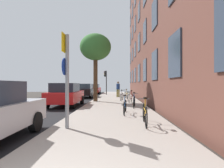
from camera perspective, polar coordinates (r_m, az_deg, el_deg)
name	(u,v)px	position (r m, az deg, el deg)	size (l,w,h in m)	color
ground_plane	(77,101)	(16.82, -11.01, -5.40)	(41.80, 41.80, 0.00)	#332D28
road_asphalt	(54,101)	(17.39, -17.81, -5.21)	(7.00, 38.00, 0.01)	black
sidewalk	(115,101)	(16.43, 1.05, -5.32)	(4.20, 38.00, 0.12)	#9E9389
building_facade	(145,11)	(17.32, 10.32, 21.84)	(0.56, 27.00, 16.01)	brown
sign_post	(66,73)	(6.01, -14.29, 3.46)	(0.16, 0.60, 3.04)	gray
traffic_light	(106,78)	(25.25, -2.04, 1.88)	(0.43, 0.24, 3.37)	black
tree_near	(95,48)	(15.59, -5.26, 11.30)	(2.64, 2.64, 5.72)	#4C3823
bicycle_0	(145,114)	(6.51, 10.38, -9.27)	(0.42, 1.76, 0.98)	black
bicycle_1	(125,106)	(8.82, 4.13, -7.02)	(0.42, 1.70, 0.93)	black
bicycle_2	(134,101)	(11.26, 7.05, -5.49)	(0.43, 1.63, 0.95)	black
bicycle_3	(131,98)	(13.64, 6.00, -4.49)	(0.49, 1.76, 0.99)	black
bicycle_4	(122,96)	(15.99, 3.15, -3.90)	(0.48, 1.64, 0.96)	black
bicycle_5	(126,95)	(18.41, 4.52, -3.39)	(0.42, 1.75, 0.98)	black
pedestrian_0	(118,88)	(20.46, 1.94, -1.32)	(0.46, 0.46, 1.76)	olive
car_1	(66,94)	(13.15, -14.37, -3.18)	(2.02, 4.39, 1.62)	red
car_2	(85,90)	(21.29, -8.47, -2.03)	(1.86, 4.53, 1.62)	black
car_3	(94,89)	(29.53, -5.60, -1.52)	(1.80, 4.11, 1.62)	red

